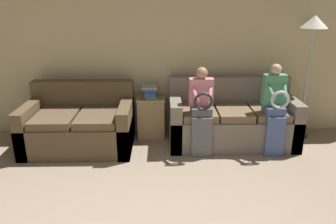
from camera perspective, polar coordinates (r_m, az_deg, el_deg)
The scene contains 8 objects.
wall_back at distance 5.10m, azimuth -1.98°, elevation 10.34°, with size 7.48×0.06×2.55m.
couch_main at distance 4.97m, azimuth 10.91°, elevation -1.42°, with size 1.83×0.88×0.94m.
couch_side at distance 4.90m, azimuth -15.05°, elevation -2.29°, with size 1.50×0.98×0.90m.
child_left_seated at distance 4.44m, azimuth 5.83°, elevation 0.65°, with size 0.33×0.37×1.20m.
child_right_seated at distance 4.66m, azimuth 18.05°, elevation 0.96°, with size 0.30×0.36×1.24m.
side_shelf at distance 5.10m, azimuth -2.95°, elevation -0.72°, with size 0.43×0.39×0.63m.
book_stack at distance 4.98m, azimuth -3.08°, elevation 3.61°, with size 0.23×0.30×0.18m.
floor_lamp at distance 5.23m, azimuth 23.97°, elevation 12.51°, with size 0.37×0.37×1.84m.
Camera 1 is at (0.07, -1.85, 2.04)m, focal length 35.00 mm.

